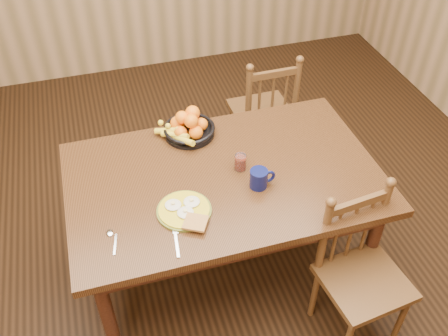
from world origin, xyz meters
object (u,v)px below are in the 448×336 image
object	(u,v)px
chair_near	(361,274)
coffee_mug	(260,178)
chair_far	(263,112)
dining_table	(224,187)
fruit_bowl	(188,127)
breakfast_plate	(185,210)

from	to	relation	value
chair_near	coffee_mug	world-z (taller)	chair_near
chair_far	chair_near	distance (m)	1.43
dining_table	coffee_mug	distance (m)	0.24
dining_table	fruit_bowl	bearing A→B (deg)	104.27
chair_far	chair_near	world-z (taller)	chair_far
fruit_bowl	dining_table	bearing A→B (deg)	-75.73
breakfast_plate	fruit_bowl	distance (m)	0.59
dining_table	chair_near	size ratio (longest dim) A/B	1.81
breakfast_plate	chair_far	bearing A→B (deg)	52.95
chair_near	breakfast_plate	xyz separation A→B (m)	(-0.80, 0.37, 0.33)
coffee_mug	chair_far	bearing A→B (deg)	67.90
dining_table	coffee_mug	xyz separation A→B (m)	(0.15, -0.12, 0.14)
breakfast_plate	dining_table	bearing A→B (deg)	37.56
chair_near	dining_table	bearing A→B (deg)	127.54
coffee_mug	fruit_bowl	bearing A→B (deg)	115.80
fruit_bowl	breakfast_plate	bearing A→B (deg)	-105.29
chair_far	breakfast_plate	distance (m)	1.37
chair_near	fruit_bowl	xyz separation A→B (m)	(-0.64, 0.94, 0.38)
dining_table	chair_near	bearing A→B (deg)	-45.86
chair_far	coffee_mug	distance (m)	1.13
chair_far	coffee_mug	xyz separation A→B (m)	(-0.40, -0.99, 0.36)
coffee_mug	fruit_bowl	size ratio (longest dim) A/B	0.41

